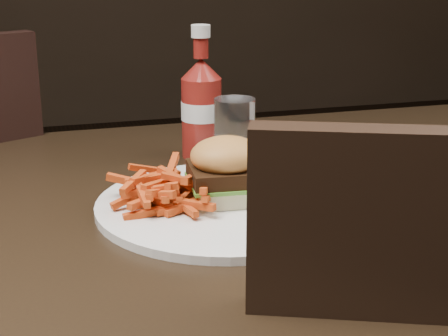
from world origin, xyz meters
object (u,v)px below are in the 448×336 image
object	(u,v)px
plate	(226,205)
tumbler	(235,131)
dining_table	(239,210)
ketchup_bottle	(202,118)

from	to	relation	value
plate	tumbler	bearing A→B (deg)	69.50
dining_table	plate	xyz separation A→B (m)	(-0.03, -0.04, 0.03)
ketchup_bottle	tumbler	world-z (taller)	ketchup_bottle
dining_table	tumbler	distance (m)	0.14
dining_table	tumbler	world-z (taller)	tumbler
dining_table	ketchup_bottle	bearing A→B (deg)	90.26
plate	tumbler	distance (m)	0.18
plate	ketchup_bottle	size ratio (longest dim) A/B	2.64
tumbler	dining_table	bearing A→B (deg)	-104.37
plate	dining_table	bearing A→B (deg)	54.49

